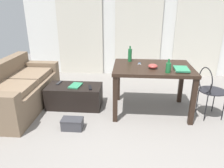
% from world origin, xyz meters
% --- Properties ---
extents(ground_plane, '(8.21, 8.21, 0.00)m').
position_xyz_m(ground_plane, '(0.00, 1.31, 0.00)').
color(ground_plane, gray).
extents(wall_back, '(5.58, 0.10, 2.57)m').
position_xyz_m(wall_back, '(0.00, 3.42, 1.29)').
color(wall_back, silver).
rests_on(wall_back, ground).
extents(curtains, '(3.97, 0.03, 2.35)m').
position_xyz_m(curtains, '(0.00, 3.34, 1.17)').
color(curtains, beige).
rests_on(curtains, ground).
extents(couch, '(0.83, 1.83, 0.79)m').
position_xyz_m(couch, '(-2.12, 1.32, 0.31)').
color(couch, brown).
rests_on(couch, ground).
extents(coffee_table, '(0.94, 0.49, 0.39)m').
position_xyz_m(coffee_table, '(-1.14, 1.42, 0.19)').
color(coffee_table, black).
rests_on(coffee_table, ground).
extents(craft_table, '(1.25, 0.90, 0.79)m').
position_xyz_m(craft_table, '(0.18, 1.36, 0.68)').
color(craft_table, black).
rests_on(craft_table, ground).
extents(wire_chair, '(0.41, 0.43, 0.83)m').
position_xyz_m(wire_chair, '(1.05, 1.23, 0.51)').
color(wire_chair, black).
rests_on(wire_chair, ground).
extents(bottle_near, '(0.07, 0.07, 0.27)m').
position_xyz_m(bottle_near, '(-0.19, 1.63, 0.90)').
color(bottle_near, '#195B2D').
rests_on(bottle_near, craft_table).
extents(bottle_far, '(0.07, 0.07, 0.20)m').
position_xyz_m(bottle_far, '(0.36, 1.04, 0.87)').
color(bottle_far, '#195B2D').
rests_on(bottle_far, craft_table).
extents(bowl, '(0.15, 0.15, 0.07)m').
position_xyz_m(bowl, '(0.16, 1.23, 0.82)').
color(bowl, '#9E3833').
rests_on(bowl, craft_table).
extents(book_stack, '(0.21, 0.30, 0.04)m').
position_xyz_m(book_stack, '(0.57, 1.16, 0.81)').
color(book_stack, silver).
rests_on(book_stack, craft_table).
extents(scissors, '(0.06, 0.11, 0.00)m').
position_xyz_m(scissors, '(-0.03, 1.49, 0.79)').
color(scissors, '#9EA0A5').
rests_on(scissors, craft_table).
extents(tv_remote_primary, '(0.07, 0.17, 0.02)m').
position_xyz_m(tv_remote_primary, '(-1.44, 1.53, 0.39)').
color(tv_remote_primary, '#232326').
rests_on(tv_remote_primary, coffee_table).
extents(tv_remote_secondary, '(0.09, 0.20, 0.02)m').
position_xyz_m(tv_remote_secondary, '(-0.85, 1.35, 0.40)').
color(tv_remote_secondary, black).
rests_on(tv_remote_secondary, coffee_table).
extents(magazine, '(0.22, 0.29, 0.02)m').
position_xyz_m(magazine, '(-1.11, 1.42, 0.40)').
color(magazine, '#2D7F56').
rests_on(magazine, coffee_table).
extents(shoebox, '(0.31, 0.19, 0.16)m').
position_xyz_m(shoebox, '(-1.00, 0.69, 0.08)').
color(shoebox, '#38383D').
rests_on(shoebox, ground).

